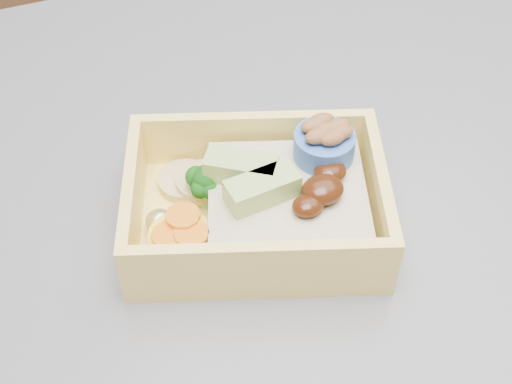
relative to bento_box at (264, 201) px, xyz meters
name	(u,v)px	position (x,y,z in m)	size (l,w,h in m)	color
bento_box	(264,201)	(0.00, 0.00, 0.00)	(0.19, 0.16, 0.06)	#FCDB68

